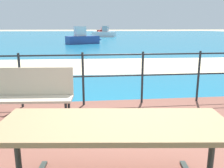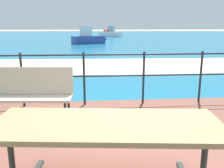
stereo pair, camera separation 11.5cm
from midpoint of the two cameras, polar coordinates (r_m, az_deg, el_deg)
sea_water at (r=42.32m, az=-4.30°, el=11.22°), size 90.00×90.00×0.01m
beach_strip at (r=10.11m, az=-2.02°, el=4.41°), size 54.10×5.77×0.01m
picnic_table at (r=2.00m, az=0.45°, el=-14.19°), size 1.96×1.60×0.79m
park_bench at (r=4.08m, az=-19.93°, el=-1.47°), size 1.66×0.55×0.89m
railing_fence at (r=4.76m, az=1.20°, el=2.86°), size 5.94×0.04×1.05m
boat_near at (r=37.58m, az=-0.46°, el=11.77°), size 4.05×2.46×1.64m
boat_mid at (r=53.04m, az=-0.56°, el=12.25°), size 2.84×4.21×1.44m
boat_far at (r=23.01m, az=-5.27°, el=10.68°), size 3.53×2.26×1.58m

